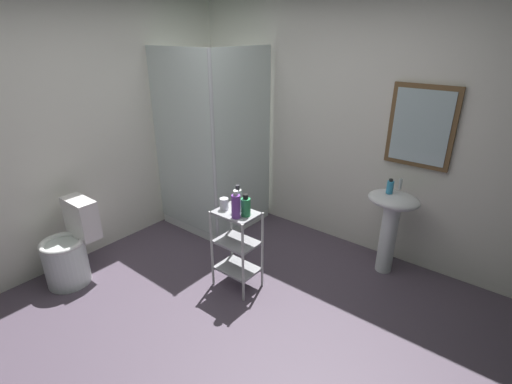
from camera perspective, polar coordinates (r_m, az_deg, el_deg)
name	(u,v)px	position (r m, az deg, el deg)	size (l,w,h in m)	color
ground_plane	(223,326)	(3.17, -5.03, -19.52)	(4.20, 4.20, 0.02)	#514454
wall_back	(345,126)	(3.96, 13.37, 9.73)	(4.20, 0.14, 2.50)	silver
wall_left	(75,133)	(3.97, -25.74, 8.06)	(0.10, 4.20, 2.50)	white
shower_stall	(216,188)	(4.37, -6.12, 0.65)	(0.92, 0.92, 2.00)	white
pedestal_sink	(391,216)	(3.65, 19.79, -3.47)	(0.46, 0.37, 0.81)	white
sink_faucet	(400,184)	(3.65, 21.03, 1.15)	(0.03, 0.03, 0.10)	silver
toilet	(70,250)	(3.82, -26.35, -7.89)	(0.37, 0.49, 0.76)	white
storage_cart	(237,244)	(3.30, -2.92, -7.80)	(0.38, 0.28, 0.74)	silver
hand_soap_bottle	(390,187)	(3.52, 19.64, 0.73)	(0.06, 0.06, 0.13)	#389ED1
lotion_bottle_white	(238,200)	(3.14, -2.77, -1.15)	(0.06, 0.06, 0.23)	white
conditioner_bottle_purple	(236,206)	(3.02, -3.06, -2.11)	(0.07, 0.07, 0.24)	purple
body_wash_bottle_green	(246,206)	(3.06, -1.57, -2.20)	(0.08, 0.08, 0.19)	#309C5B
rinse_cup	(224,204)	(3.19, -4.86, -1.80)	(0.07, 0.07, 0.10)	silver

